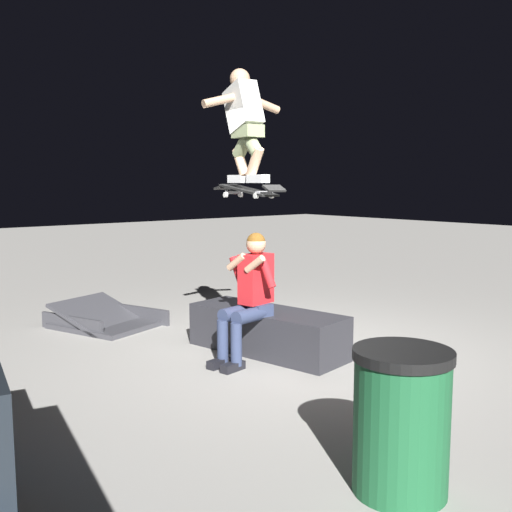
# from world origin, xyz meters

# --- Properties ---
(ground_plane) EXTENTS (40.00, 40.00, 0.00)m
(ground_plane) POSITION_xyz_m (0.00, 0.00, 0.00)
(ground_plane) COLOR gray
(ledge_box_main) EXTENTS (1.82, 0.89, 0.46)m
(ledge_box_main) POSITION_xyz_m (0.15, 0.20, 0.23)
(ledge_box_main) COLOR #28282D
(ledge_box_main) RESTS_ON ground
(person_sitting_on_ledge) EXTENTS (0.60, 0.78, 1.29)m
(person_sitting_on_ledge) POSITION_xyz_m (0.03, 0.54, 0.71)
(person_sitting_on_ledge) COLOR #2D3856
(person_sitting_on_ledge) RESTS_ON ground
(skateboard) EXTENTS (1.03, 0.31, 0.14)m
(skateboard) POSITION_xyz_m (0.11, 0.49, 1.71)
(skateboard) COLOR black
(skater_airborne) EXTENTS (0.63, 0.89, 1.12)m
(skater_airborne) POSITION_xyz_m (0.16, 0.48, 2.40)
(skater_airborne) COLOR white
(kicker_ramp) EXTENTS (1.38, 1.26, 0.41)m
(kicker_ramp) POSITION_xyz_m (2.30, 1.00, 0.07)
(kicker_ramp) COLOR #38383D
(kicker_ramp) RESTS_ON ground
(trash_bin) EXTENTS (0.58, 0.58, 0.85)m
(trash_bin) POSITION_xyz_m (-2.50, 1.48, 0.43)
(trash_bin) COLOR #19512D
(trash_bin) RESTS_ON ground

